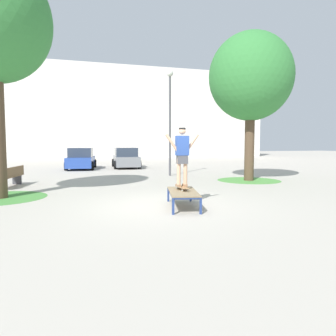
{
  "coord_description": "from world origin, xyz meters",
  "views": [
    {
      "loc": [
        -2.4,
        -8.75,
        1.78
      ],
      "look_at": [
        0.46,
        1.09,
        1.0
      ],
      "focal_mm": 33.79,
      "sensor_mm": 36.0,
      "label": 1
    }
  ],
  "objects": [
    {
      "name": "ground_plane",
      "position": [
        0.0,
        0.0,
        0.0
      ],
      "size": [
        120.0,
        120.0,
        0.0
      ],
      "primitive_type": "plane",
      "color": "#B2AA9E"
    },
    {
      "name": "building_facade",
      "position": [
        0.91,
        32.6,
        5.75
      ],
      "size": [
        43.35,
        4.0,
        11.51
      ],
      "primitive_type": "cube",
      "color": "silver",
      "rests_on": "ground"
    },
    {
      "name": "skate_box",
      "position": [
        0.46,
        -0.41,
        0.41
      ],
      "size": [
        1.15,
        2.02,
        0.46
      ],
      "color": "navy",
      "rests_on": "ground"
    },
    {
      "name": "skateboard",
      "position": [
        0.51,
        -0.19,
        0.54
      ],
      "size": [
        0.23,
        0.81,
        0.09
      ],
      "color": "#9E754C",
      "rests_on": "skate_box"
    },
    {
      "name": "skater",
      "position": [
        0.51,
        -0.19,
        1.53
      ],
      "size": [
        1.0,
        0.29,
        1.69
      ],
      "color": "tan",
      "rests_on": "skateboard"
    },
    {
      "name": "tree_near_right",
      "position": [
        5.68,
        4.88,
        4.95
      ],
      "size": [
        3.98,
        3.98,
        7.08
      ],
      "color": "brown",
      "rests_on": "ground"
    },
    {
      "name": "grass_patch_near_right",
      "position": [
        5.68,
        4.88,
        0.0
      ],
      "size": [
        3.04,
        3.04,
        0.01
      ],
      "primitive_type": "cylinder",
      "color": "#519342",
      "rests_on": "ground"
    },
    {
      "name": "car_blue",
      "position": [
        -2.07,
        14.61,
        0.69
      ],
      "size": [
        2.29,
        4.37,
        1.5
      ],
      "color": "#28479E",
      "rests_on": "ground"
    },
    {
      "name": "car_grey",
      "position": [
        1.18,
        14.88,
        0.69
      ],
      "size": [
        2.09,
        4.29,
        1.5
      ],
      "color": "slate",
      "rests_on": "ground"
    },
    {
      "name": "park_bench",
      "position": [
        -5.07,
        5.54,
        0.45
      ],
      "size": [
        0.87,
        2.44,
        0.83
      ],
      "color": "brown",
      "rests_on": "ground"
    },
    {
      "name": "light_post",
      "position": [
        2.64,
        8.19,
        3.83
      ],
      "size": [
        0.36,
        0.36,
        5.83
      ],
      "color": "#4C4C51",
      "rests_on": "ground"
    }
  ]
}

